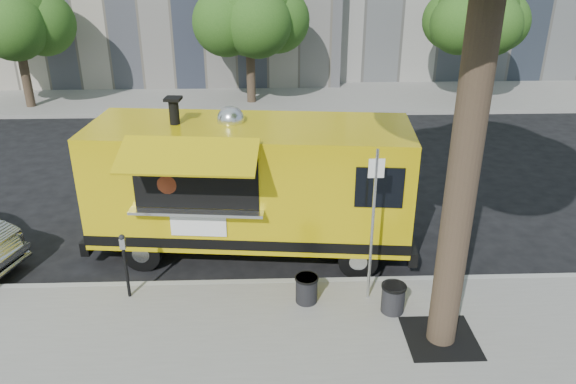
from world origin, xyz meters
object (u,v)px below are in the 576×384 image
(far_tree_a, at_px, (14,14))
(far_tree_c, at_px, (477,13))
(trash_bin_left, at_px, (393,297))
(far_tree_b, at_px, (249,10))
(food_truck, at_px, (249,184))
(parking_meter, at_px, (125,258))
(trash_bin_right, at_px, (307,288))
(sign_post, at_px, (373,218))

(far_tree_a, xyz_separation_m, far_tree_c, (18.00, 0.10, -0.06))
(far_tree_a, height_order, trash_bin_left, far_tree_a)
(far_tree_b, relative_size, trash_bin_left, 10.02)
(food_truck, height_order, trash_bin_left, food_truck)
(trash_bin_left, bearing_deg, parking_meter, 172.54)
(far_tree_b, distance_m, trash_bin_left, 15.36)
(far_tree_a, distance_m, far_tree_c, 18.00)
(far_tree_b, distance_m, parking_meter, 14.48)
(trash_bin_right, bearing_deg, sign_post, 4.13)
(far_tree_b, bearing_deg, parking_meter, -98.10)
(sign_post, xyz_separation_m, parking_meter, (-4.55, 0.20, -0.87))
(far_tree_a, height_order, far_tree_c, far_tree_a)
(far_tree_b, relative_size, parking_meter, 4.12)
(far_tree_a, relative_size, trash_bin_left, 9.75)
(parking_meter, bearing_deg, far_tree_b, 81.90)
(far_tree_a, bearing_deg, sign_post, -50.17)
(far_tree_b, height_order, parking_meter, far_tree_b)
(far_tree_c, distance_m, trash_bin_left, 15.96)
(trash_bin_right, bearing_deg, parking_meter, 175.17)
(food_truck, bearing_deg, trash_bin_right, -57.80)
(sign_post, bearing_deg, far_tree_c, 65.19)
(sign_post, distance_m, food_truck, 3.12)
(sign_post, relative_size, food_truck, 0.42)
(food_truck, relative_size, trash_bin_left, 13.05)
(far_tree_b, bearing_deg, sign_post, -79.85)
(far_tree_a, distance_m, far_tree_b, 9.01)
(far_tree_b, xyz_separation_m, sign_post, (2.55, -14.25, -1.98))
(far_tree_c, bearing_deg, parking_meter, -128.66)
(sign_post, bearing_deg, trash_bin_left, -49.59)
(trash_bin_left, bearing_deg, far_tree_b, 101.27)
(far_tree_c, distance_m, food_truck, 14.85)
(parking_meter, relative_size, food_truck, 0.19)
(far_tree_b, xyz_separation_m, trash_bin_left, (2.93, -14.70, -3.39))
(sign_post, bearing_deg, far_tree_b, 100.15)
(far_tree_c, xyz_separation_m, trash_bin_right, (-7.63, -14.03, -3.28))
(far_tree_c, bearing_deg, far_tree_a, -179.68)
(far_tree_b, bearing_deg, trash_bin_left, -78.73)
(far_tree_a, relative_size, far_tree_c, 1.03)
(far_tree_b, distance_m, food_truck, 12.33)
(food_truck, bearing_deg, far_tree_c, 59.27)
(far_tree_b, bearing_deg, far_tree_c, -1.91)
(trash_bin_left, xyz_separation_m, trash_bin_right, (-1.56, 0.36, -0.01))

